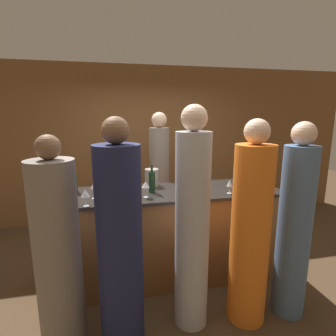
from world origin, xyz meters
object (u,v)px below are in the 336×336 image
Objects in this scene: guest_1 at (250,232)px; guest_2 at (120,244)px; bartender at (160,182)px; guest_4 at (294,228)px; ice_bucket at (152,177)px; guest_0 at (57,252)px; guest_3 at (192,226)px; wine_bottle_0 at (74,182)px; wine_bottle_1 at (152,182)px.

guest_2 is (-1.18, 0.01, 0.00)m from guest_1.
guest_2 is (-0.64, -1.71, -0.05)m from bartender.
bartender is at bearing 119.99° from guest_4.
guest_0 is at bearing -133.13° from ice_bucket.
guest_2 is 0.65m from guest_3.
guest_1 is 6.91× the size of wine_bottle_0.
guest_1 is at bearing -3.18° from guest_0.
guest_0 is (-1.15, -1.62, -0.12)m from bartender.
bartender reaches higher than ice_bucket.
guest_0 is 0.52m from guest_2.
guest_1 is at bearing 178.84° from guest_4.
bartender is at bearing 90.07° from guest_3.
guest_3 is at bearing 175.89° from guest_4.
ice_bucket is (0.94, 1.00, 0.35)m from guest_0.
bartender is at bearing 74.71° from wine_bottle_1.
guest_3 is (0.00, -1.65, 0.02)m from bartender.
guest_0 is 8.62× the size of ice_bucket.
wine_bottle_1 is (0.90, 0.72, 0.37)m from guest_0.
bartender is 1.02× the size of guest_2.
bartender is at bearing 31.56° from wine_bottle_0.
guest_2 is 6.98× the size of wine_bottle_0.
wine_bottle_1 is at bearing -98.08° from ice_bucket.
guest_4 is 2.37m from wine_bottle_0.
guest_4 reaches higher than guest_0.
guest_1 reaches higher than guest_4.
wine_bottle_1 is (-0.25, -0.90, 0.26)m from bartender.
bartender is 1.65m from guest_3.
guest_1 is (0.54, -1.71, -0.06)m from bartender.
ice_bucket is at bearing 68.44° from guest_2.
ice_bucket is at bearing 124.21° from guest_1.
ice_bucket is (-0.21, 1.04, 0.22)m from guest_3.
wine_bottle_0 is (-2.11, 1.04, 0.29)m from guest_4.
wine_bottle_1 is at bearing -14.04° from wine_bottle_0.
wine_bottle_1 is at bearing 108.38° from guest_3.
wine_bottle_1 is (0.87, -0.22, 0.02)m from wine_bottle_0.
bartender reaches higher than wine_bottle_0.
wine_bottle_0 is 0.89m from wine_bottle_1.
bartender is at bearing 69.52° from guest_2.
wine_bottle_0 is (-1.65, 1.03, 0.29)m from guest_1.
guest_4 reaches higher than wine_bottle_1.
guest_0 reaches higher than wine_bottle_1.
wine_bottle_0 is (-0.48, 1.02, 0.29)m from guest_2.
guest_2 reaches higher than guest_1.
guest_3 is 1.08m from ice_bucket.
wine_bottle_0 is 1.33× the size of ice_bucket.
bartender is 1.99m from guest_0.
bartender is 9.49× the size of ice_bucket.
guest_4 is 5.96× the size of wine_bottle_1.
guest_3 is 1.49m from wine_bottle_0.
wine_bottle_1 is at bearing 64.09° from guest_2.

